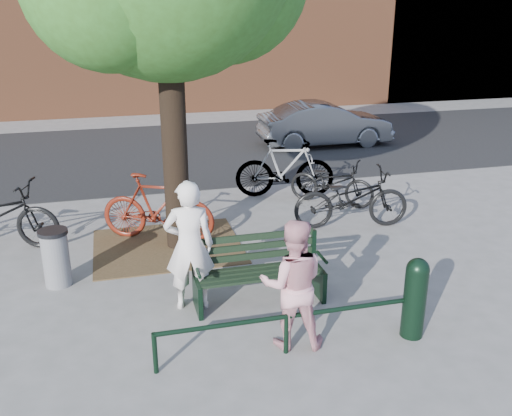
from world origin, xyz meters
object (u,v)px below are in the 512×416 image
object	(u,v)px
person_right	(292,284)
parked_car	(325,124)
litter_bin	(56,257)
bicycle_c	(351,198)
person_left	(189,246)
bollard	(415,295)
park_bench	(258,269)

from	to	relation	value
person_right	parked_car	distance (m)	10.02
litter_bin	bicycle_c	distance (m)	5.07
person_left	parked_car	xyz separation A→B (m)	(4.98, 8.02, -0.28)
bollard	litter_bin	size ratio (longest dim) A/B	1.22
person_right	bicycle_c	world-z (taller)	person_right
bollard	bicycle_c	size ratio (longest dim) A/B	0.50
bollard	litter_bin	distance (m)	4.94
park_bench	person_left	distance (m)	0.99
bicycle_c	person_right	bearing A→B (deg)	154.90
park_bench	person_right	bearing A→B (deg)	-83.92
bicycle_c	person_left	bearing A→B (deg)	131.84
person_right	parked_car	world-z (taller)	person_right
person_right	bollard	xyz separation A→B (m)	(1.48, -0.20, -0.24)
bollard	litter_bin	world-z (taller)	bollard
park_bench	bollard	xyz separation A→B (m)	(1.60, -1.31, 0.07)
park_bench	bicycle_c	bearing A→B (deg)	43.47
bollard	parked_car	distance (m)	9.72
person_left	bollard	bearing A→B (deg)	158.42
person_right	parked_car	bearing A→B (deg)	-99.83
park_bench	person_right	world-z (taller)	person_right
litter_bin	bollard	bearing A→B (deg)	-30.17
person_left	person_right	world-z (taller)	person_left
bollard	bicycle_c	distance (m)	3.56
person_left	parked_car	bearing A→B (deg)	-114.47
person_left	litter_bin	distance (m)	2.13
bollard	parked_car	size ratio (longest dim) A/B	0.28
person_right	bollard	distance (m)	1.51
litter_bin	parked_car	size ratio (longest dim) A/B	0.23
bicycle_c	parked_car	bearing A→B (deg)	-8.30
park_bench	bicycle_c	world-z (taller)	bicycle_c
park_bench	bicycle_c	xyz separation A→B (m)	(2.30, 2.18, 0.06)
litter_bin	bicycle_c	size ratio (longest dim) A/B	0.41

